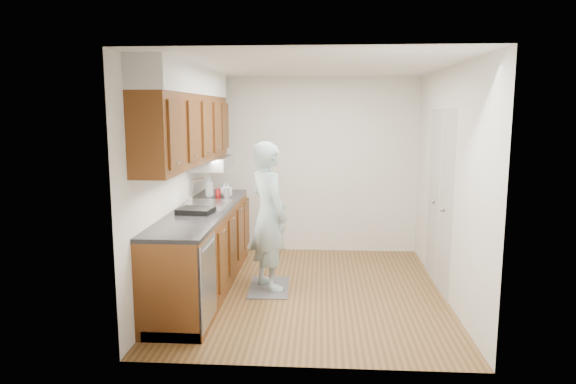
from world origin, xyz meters
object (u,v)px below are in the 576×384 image
object	(u,v)px
person	(269,206)
soap_bottle_b	(228,189)
soda_can	(218,194)
dish_rack	(196,211)
soap_bottle_a	(209,186)
soap_bottle_c	(224,190)
steel_can	(227,194)

from	to	relation	value
person	soap_bottle_b	distance (m)	1.02
soda_can	dish_rack	size ratio (longest dim) A/B	0.34
person	soap_bottle_a	distance (m)	1.10
person	soap_bottle_c	bearing A→B (deg)	6.82
soap_bottle_c	steel_can	distance (m)	0.24
person	soap_bottle_a	bearing A→B (deg)	15.55
soda_can	person	bearing A→B (deg)	-40.48
person	soap_bottle_b	bearing A→B (deg)	3.38
soap_bottle_a	steel_can	bearing A→B (deg)	-35.59
soap_bottle_a	steel_can	distance (m)	0.32
soda_can	steel_can	bearing A→B (deg)	-24.77
soda_can	soap_bottle_a	bearing A→B (deg)	136.86
person	soap_bottle_b	world-z (taller)	person
soap_bottle_a	soap_bottle_c	distance (m)	0.19
soap_bottle_a	soap_bottle_c	size ratio (longest dim) A/B	1.61
person	soda_can	world-z (taller)	person
soap_bottle_a	soap_bottle_b	size ratio (longest dim) A/B	1.65
person	steel_can	xyz separation A→B (m)	(-0.58, 0.54, 0.04)
soap_bottle_c	soda_can	distance (m)	0.18
soap_bottle_b	soap_bottle_c	size ratio (longest dim) A/B	0.97
steel_can	dish_rack	world-z (taller)	steel_can
person	dish_rack	bearing A→B (deg)	80.04
soap_bottle_c	steel_can	size ratio (longest dim) A/B	1.31
steel_can	soap_bottle_a	bearing A→B (deg)	144.41
soap_bottle_b	soap_bottle_a	bearing A→B (deg)	-155.94
person	soda_can	size ratio (longest dim) A/B	15.34
soap_bottle_b	steel_can	xyz separation A→B (m)	(0.04, -0.28, -0.02)
soda_can	dish_rack	xyz separation A→B (m)	(-0.06, -0.92, -0.03)
soap_bottle_c	dish_rack	bearing A→B (deg)	-95.37
soap_bottle_a	steel_can	xyz separation A→B (m)	(0.25, -0.18, -0.07)
soap_bottle_c	soda_can	bearing A→B (deg)	-104.22
steel_can	dish_rack	size ratio (longest dim) A/B	0.37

